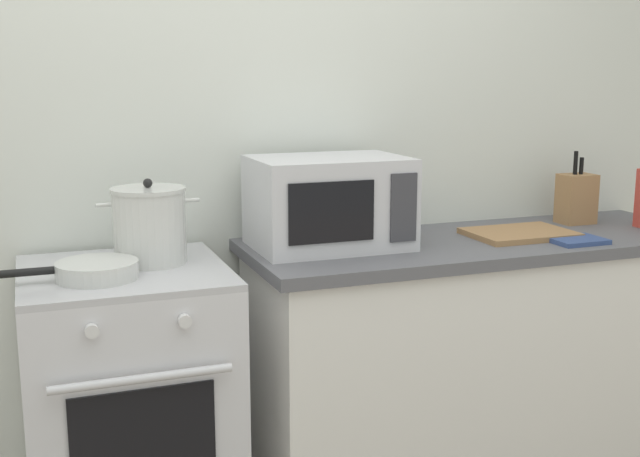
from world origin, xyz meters
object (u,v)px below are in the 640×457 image
object	(u,v)px
microwave	(329,202)
knife_block	(576,198)
frying_pan	(94,270)
stove	(131,414)
cutting_board	(520,233)
oven_mitt	(577,240)
stock_pot	(149,225)

from	to	relation	value
microwave	knife_block	world-z (taller)	microwave
frying_pan	microwave	xyz separation A→B (m)	(0.77, 0.17, 0.12)
stove	frying_pan	bearing A→B (deg)	-135.74
stove	cutting_board	size ratio (longest dim) A/B	2.56
stove	knife_block	xyz separation A→B (m)	(1.73, 0.14, 0.56)
microwave	cutting_board	size ratio (longest dim) A/B	1.39
oven_mitt	frying_pan	bearing A→B (deg)	177.42
microwave	cutting_board	xyz separation A→B (m)	(0.70, -0.08, -0.14)
cutting_board	stove	bearing A→B (deg)	-179.95
stock_pot	oven_mitt	bearing A→B (deg)	-8.60
stock_pot	oven_mitt	size ratio (longest dim) A/B	1.72
stock_pot	oven_mitt	xyz separation A→B (m)	(1.41, -0.21, -0.11)
frying_pan	knife_block	size ratio (longest dim) A/B	1.54
microwave	oven_mitt	world-z (taller)	microwave
stove	knife_block	distance (m)	1.82
microwave	knife_block	xyz separation A→B (m)	(1.04, 0.06, -0.05)
frying_pan	oven_mitt	xyz separation A→B (m)	(1.59, -0.07, -0.02)
cutting_board	microwave	bearing A→B (deg)	173.62
stock_pot	frying_pan	xyz separation A→B (m)	(-0.18, -0.14, -0.09)
microwave	oven_mitt	bearing A→B (deg)	-16.21
stove	frying_pan	world-z (taller)	frying_pan
stove	oven_mitt	size ratio (longest dim) A/B	5.11
cutting_board	knife_block	world-z (taller)	knife_block
cutting_board	oven_mitt	bearing A→B (deg)	-52.84
microwave	cutting_board	distance (m)	0.72
frying_pan	knife_block	world-z (taller)	knife_block
microwave	cutting_board	world-z (taller)	microwave
stock_pot	frying_pan	world-z (taller)	stock_pot
stock_pot	knife_block	bearing A→B (deg)	3.02
stove	stock_pot	world-z (taller)	stock_pot
microwave	cutting_board	bearing A→B (deg)	-6.38
stock_pot	knife_block	xyz separation A→B (m)	(1.64, 0.09, -0.02)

